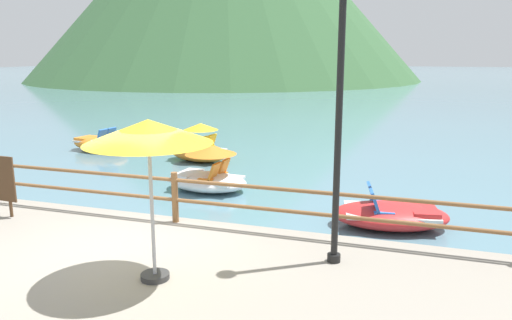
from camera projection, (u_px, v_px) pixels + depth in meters
name	position (u px, v px, depth m)	size (l,w,h in m)	color
ground_plane	(370.00, 92.00, 44.97)	(200.00, 200.00, 0.00)	slate
dock_railing	(175.00, 192.00, 9.05)	(23.92, 0.12, 0.95)	brown
lamp_post	(340.00, 96.00, 6.89)	(0.28, 0.28, 4.12)	black
beach_umbrella	(148.00, 134.00, 6.41)	(1.70, 1.70, 2.24)	#B2B2B7
pedal_boat_0	(208.00, 175.00, 12.67)	(2.21, 1.54, 1.19)	white
pedal_boat_1	(391.00, 215.00, 10.00)	(2.55, 1.79, 0.84)	red
pedal_boat_2	(199.00, 148.00, 16.13)	(2.33, 1.62, 1.27)	orange
pedal_boat_3	(100.00, 143.00, 17.85)	(2.45, 1.43, 0.86)	orange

